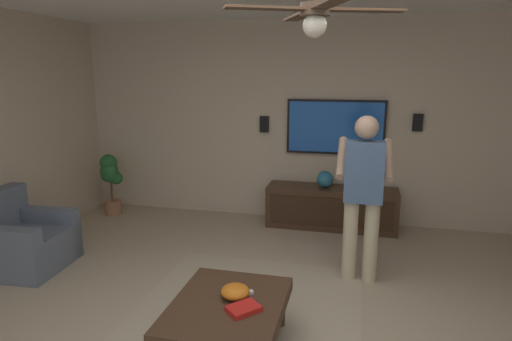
{
  "coord_description": "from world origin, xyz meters",
  "views": [
    {
      "loc": [
        -2.79,
        -0.61,
        2.02
      ],
      "look_at": [
        1.0,
        0.3,
        1.14
      ],
      "focal_mm": 30.2,
      "sensor_mm": 36.0,
      "label": 1
    }
  ],
  "objects_px": {
    "person_standing": "(363,189)",
    "ceiling_fan": "(315,14)",
    "book": "(244,309)",
    "potted_plant_tall": "(111,178)",
    "remote_white": "(244,293)",
    "vase_round": "(325,179)",
    "tv": "(335,127)",
    "bowl": "(235,291)",
    "coffee_table": "(228,316)",
    "armchair": "(22,242)",
    "media_console": "(331,208)",
    "wall_speaker_right": "(264,124)",
    "wall_speaker_left": "(418,122)"
  },
  "relations": [
    {
      "from": "coffee_table",
      "to": "potted_plant_tall",
      "type": "xyz_separation_m",
      "value": [
        2.62,
        2.55,
        0.27
      ]
    },
    {
      "from": "coffee_table",
      "to": "wall_speaker_right",
      "type": "height_order",
      "value": "wall_speaker_right"
    },
    {
      "from": "tv",
      "to": "book",
      "type": "xyz_separation_m",
      "value": [
        -3.17,
        0.41,
        -0.9
      ]
    },
    {
      "from": "wall_speaker_left",
      "to": "wall_speaker_right",
      "type": "relative_size",
      "value": 1.0
    },
    {
      "from": "coffee_table",
      "to": "ceiling_fan",
      "type": "xyz_separation_m",
      "value": [
        0.29,
        -0.54,
        2.1
      ]
    },
    {
      "from": "wall_speaker_right",
      "to": "ceiling_fan",
      "type": "height_order",
      "value": "ceiling_fan"
    },
    {
      "from": "media_console",
      "to": "book",
      "type": "distance_m",
      "value": 2.96
    },
    {
      "from": "armchair",
      "to": "wall_speaker_right",
      "type": "xyz_separation_m",
      "value": [
        2.24,
        -2.12,
        1.05
      ]
    },
    {
      "from": "bowl",
      "to": "media_console",
      "type": "bearing_deg",
      "value": -10.69
    },
    {
      "from": "remote_white",
      "to": "armchair",
      "type": "bearing_deg",
      "value": -47.46
    },
    {
      "from": "coffee_table",
      "to": "vase_round",
      "type": "distance_m",
      "value": 2.91
    },
    {
      "from": "ceiling_fan",
      "to": "bowl",
      "type": "bearing_deg",
      "value": 111.86
    },
    {
      "from": "wall_speaker_left",
      "to": "wall_speaker_right",
      "type": "bearing_deg",
      "value": 90.0
    },
    {
      "from": "coffee_table",
      "to": "tv",
      "type": "bearing_deg",
      "value": -10.19
    },
    {
      "from": "book",
      "to": "ceiling_fan",
      "type": "xyz_separation_m",
      "value": [
        0.37,
        -0.4,
        1.98
      ]
    },
    {
      "from": "bowl",
      "to": "vase_round",
      "type": "distance_m",
      "value": 2.8
    },
    {
      "from": "person_standing",
      "to": "ceiling_fan",
      "type": "bearing_deg",
      "value": 161.35
    },
    {
      "from": "bowl",
      "to": "wall_speaker_left",
      "type": "distance_m",
      "value": 3.53
    },
    {
      "from": "vase_round",
      "to": "wall_speaker_right",
      "type": "distance_m",
      "value": 1.13
    },
    {
      "from": "coffee_table",
      "to": "tv",
      "type": "xyz_separation_m",
      "value": [
        3.1,
        -0.56,
        1.02
      ]
    },
    {
      "from": "ceiling_fan",
      "to": "vase_round",
      "type": "bearing_deg",
      "value": 1.76
    },
    {
      "from": "coffee_table",
      "to": "book",
      "type": "xyz_separation_m",
      "value": [
        -0.08,
        -0.14,
        0.12
      ]
    },
    {
      "from": "tv",
      "to": "vase_round",
      "type": "relative_size",
      "value": 5.86
    },
    {
      "from": "media_console",
      "to": "wall_speaker_right",
      "type": "distance_m",
      "value": 1.46
    },
    {
      "from": "tv",
      "to": "ceiling_fan",
      "type": "relative_size",
      "value": 1.12
    },
    {
      "from": "ceiling_fan",
      "to": "coffee_table",
      "type": "bearing_deg",
      "value": 118.35
    },
    {
      "from": "potted_plant_tall",
      "to": "remote_white",
      "type": "xyz_separation_m",
      "value": [
        -2.49,
        -2.63,
        -0.15
      ]
    },
    {
      "from": "vase_round",
      "to": "tv",
      "type": "bearing_deg",
      "value": -20.54
    },
    {
      "from": "coffee_table",
      "to": "potted_plant_tall",
      "type": "relative_size",
      "value": 1.11
    },
    {
      "from": "person_standing",
      "to": "media_console",
      "type": "bearing_deg",
      "value": 15.02
    },
    {
      "from": "person_standing",
      "to": "wall_speaker_left",
      "type": "height_order",
      "value": "person_standing"
    },
    {
      "from": "potted_plant_tall",
      "to": "book",
      "type": "xyz_separation_m",
      "value": [
        -2.7,
        -2.69,
        -0.15
      ]
    },
    {
      "from": "bowl",
      "to": "remote_white",
      "type": "distance_m",
      "value": 0.08
    },
    {
      "from": "potted_plant_tall",
      "to": "book",
      "type": "height_order",
      "value": "potted_plant_tall"
    },
    {
      "from": "armchair",
      "to": "media_console",
      "type": "relative_size",
      "value": 0.5
    },
    {
      "from": "wall_speaker_right",
      "to": "tv",
      "type": "bearing_deg",
      "value": -90.78
    },
    {
      "from": "coffee_table",
      "to": "bowl",
      "type": "height_order",
      "value": "bowl"
    },
    {
      "from": "bowl",
      "to": "ceiling_fan",
      "type": "relative_size",
      "value": 0.19
    },
    {
      "from": "tv",
      "to": "bowl",
      "type": "height_order",
      "value": "tv"
    },
    {
      "from": "person_standing",
      "to": "remote_white",
      "type": "distance_m",
      "value": 1.62
    },
    {
      "from": "potted_plant_tall",
      "to": "remote_white",
      "type": "relative_size",
      "value": 6.03
    },
    {
      "from": "coffee_table",
      "to": "tv",
      "type": "height_order",
      "value": "tv"
    },
    {
      "from": "wall_speaker_left",
      "to": "wall_speaker_right",
      "type": "xyz_separation_m",
      "value": [
        0.0,
        2.0,
        -0.08
      ]
    },
    {
      "from": "armchair",
      "to": "wall_speaker_right",
      "type": "bearing_deg",
      "value": 43.22
    },
    {
      "from": "media_console",
      "to": "book",
      "type": "relative_size",
      "value": 7.73
    },
    {
      "from": "remote_white",
      "to": "book",
      "type": "distance_m",
      "value": 0.22
    },
    {
      "from": "book",
      "to": "remote_white",
      "type": "bearing_deg",
      "value": -122.52
    },
    {
      "from": "ceiling_fan",
      "to": "tv",
      "type": "bearing_deg",
      "value": -0.29
    },
    {
      "from": "remote_white",
      "to": "tv",
      "type": "bearing_deg",
      "value": -130.97
    },
    {
      "from": "armchair",
      "to": "media_console",
      "type": "height_order",
      "value": "armchair"
    }
  ]
}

